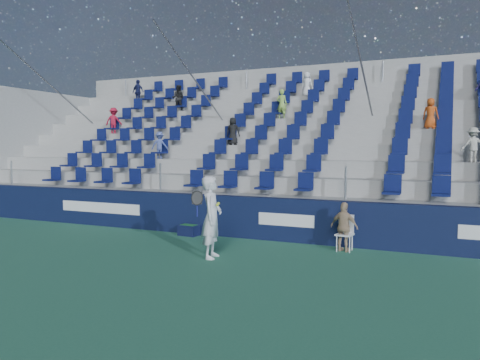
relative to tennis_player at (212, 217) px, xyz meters
The scene contains 7 objects.
ground 1.21m from the tennis_player, 132.23° to the right, with size 70.00×70.00×0.00m, color #307254.
sponsor_wall 2.69m from the tennis_player, 100.43° to the left, with size 24.00×0.32×1.20m.
grandstand 7.81m from the tennis_player, 93.62° to the left, with size 24.00×8.17×6.63m.
tennis_player is the anchor object (origin of this frame).
line_judge_chair 3.47m from the tennis_player, 37.81° to the left, with size 0.44×0.45×0.91m.
line_judge 3.38m from the tennis_player, 35.85° to the left, with size 0.73×0.30×1.25m, color tan.
ball_bin 3.05m from the tennis_player, 131.04° to the left, with size 0.61×0.43×0.32m.
Camera 1 is at (5.58, -9.16, 2.62)m, focal length 35.00 mm.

